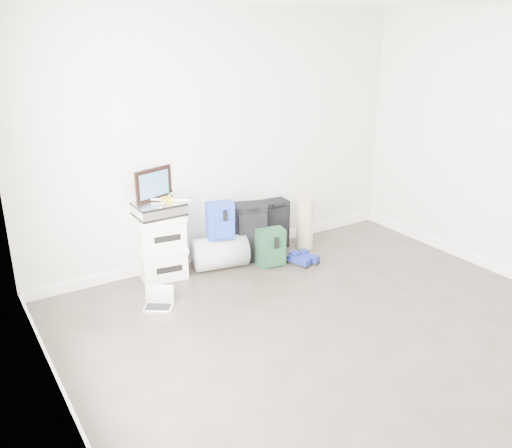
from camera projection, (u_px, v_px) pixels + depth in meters
ground at (376, 360)px, 4.32m from camera, size 5.00×5.00×0.00m
room_envelope at (394, 146)px, 3.73m from camera, size 4.52×5.02×2.71m
boxes_stack at (161, 246)px, 5.63m from camera, size 0.53×0.45×0.68m
briefcase at (159, 209)px, 5.48m from camera, size 0.48×0.35×0.14m
painting at (154, 184)px, 5.48m from camera, size 0.43×0.16×0.33m
drone at (166, 200)px, 5.48m from camera, size 0.42×0.42×0.05m
duffel_bag at (220, 252)px, 5.89m from camera, size 0.64×0.47×0.36m
blue_backpack at (221, 221)px, 5.74m from camera, size 0.32×0.27×0.40m
large_suitcase at (247, 232)px, 6.03m from camera, size 0.48×0.38×0.66m
green_backpack at (271, 248)px, 5.93m from camera, size 0.33×0.27×0.42m
carry_on at (272, 224)px, 6.38m from camera, size 0.38×0.26×0.58m
shoes at (303, 260)px, 6.03m from camera, size 0.32×0.29×0.09m
rolled_rug at (305, 224)px, 6.38m from camera, size 0.20×0.20×0.60m
laptop at (159, 302)px, 5.12m from camera, size 0.33×0.31×0.19m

